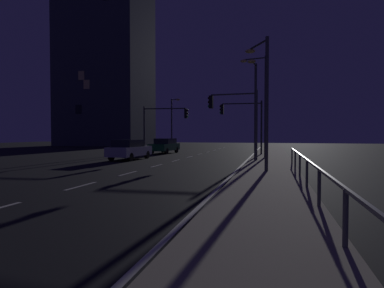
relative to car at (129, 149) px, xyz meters
name	(u,v)px	position (x,y,z in m)	size (l,w,h in m)	color
ground_plane	(159,165)	(3.82, -3.51, -0.82)	(112.00, 112.00, 0.00)	black
sidewalk_right	(270,167)	(10.75, -3.51, -0.75)	(3.00, 77.00, 0.14)	gray
lane_markings_center	(176,161)	(3.82, -0.01, -0.82)	(0.14, 50.00, 0.01)	silver
lane_edge_line	(247,160)	(9.01, 1.49, -0.82)	(0.14, 53.00, 0.01)	silver
car	(129,149)	(0.00, 0.00, 0.00)	(2.02, 4.48, 1.57)	silver
car_oncoming	(165,146)	(-0.12, 8.60, 0.00)	(2.08, 4.50, 1.57)	#14592D
traffic_light_far_center	(242,116)	(8.11, 7.34, 2.87)	(4.00, 0.51, 5.02)	#2D3033
traffic_light_mid_left	(164,120)	(0.20, 7.55, 2.65)	(4.65, 0.73, 4.86)	#38383D
traffic_light_near_left	(234,111)	(8.16, 0.56, 2.88)	(3.70, 0.41, 5.06)	#4C4C51
street_lamp_across_street	(263,90)	(10.43, -5.96, 3.43)	(1.32, 1.86, 6.74)	#4C4C51
street_lamp_corner	(173,119)	(-2.20, 17.73, 3.31)	(1.67, 1.55, 6.79)	#38383D
street_lamp_mid_block	(262,97)	(10.02, 3.39, 4.17)	(2.16, 0.60, 8.14)	#2D3033
street_lamp_far_end	(255,101)	(9.68, -0.28, 3.48)	(0.56, 2.07, 6.84)	#4C4C51
barrier_fence	(312,171)	(12.10, -12.42, 0.06)	(0.09, 21.26, 0.98)	#59595E
building_distant	(106,63)	(-18.81, 29.23, 14.25)	(15.02, 11.16, 30.14)	#3D424C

